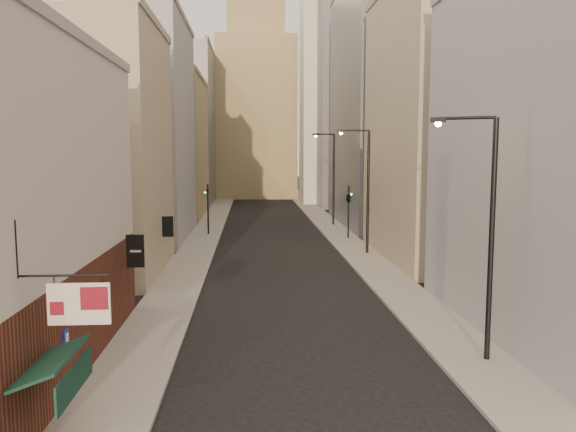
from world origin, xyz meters
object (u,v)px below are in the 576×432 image
Objects in this scene: streetlamp_mid at (365,184)px; streetlamp_far at (332,174)px; white_tower at (327,85)px; streetlamp_near at (485,224)px; traffic_light_right at (349,197)px; clock_tower at (256,99)px; traffic_light_left at (208,198)px.

streetlamp_far is (-0.11, 17.43, 0.16)m from streetlamp_mid.
white_tower is 47.95m from streetlamp_mid.
streetlamp_far is at bearing 93.44° from streetlamp_mid.
white_tower is 70.41m from streetlamp_near.
streetlamp_near is at bearing -110.31° from streetlamp_far.
traffic_light_right is (-3.04, -38.27, -14.67)m from white_tower.
clock_tower is 1.08× the size of white_tower.
traffic_light_left is at bearing 9.70° from traffic_light_right.
traffic_light_left is 1.00× the size of traffic_light_right.
streetlamp_far reaches higher than streetlamp_mid.
clock_tower reaches higher than traffic_light_left.
clock_tower reaches higher than white_tower.
streetlamp_far is at bearing -79.69° from clock_tower.
clock_tower is at bearing -77.95° from traffic_light_left.
clock_tower reaches higher than streetlamp_mid.
clock_tower reaches higher than streetlamp_near.
white_tower is 8.30× the size of traffic_light_left.
streetlamp_mid is at bearing -82.54° from clock_tower.
white_tower reaches higher than streetlamp_far.
white_tower is 31.54m from streetlamp_far.
traffic_light_right is at bearing -81.34° from clock_tower.
traffic_light_right is at bearing 113.74° from streetlamp_near.
traffic_light_right is (0.09, 7.78, -1.67)m from streetlamp_mid.
traffic_light_left is (-5.23, -48.88, -13.96)m from clock_tower.
traffic_light_right is at bearing -94.54° from white_tower.
streetlamp_mid is 1.96× the size of traffic_light_right.
streetlamp_near is 1.88× the size of traffic_light_left.
streetlamp_near is 36.61m from traffic_light_left.
white_tower reaches higher than streetlamp_mid.
traffic_light_left and traffic_light_right have the same top height.
clock_tower is 84.34m from streetlamp_near.
white_tower is at bearing -96.79° from traffic_light_left.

